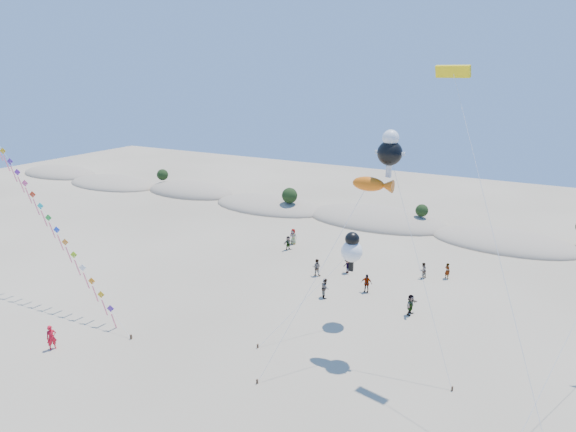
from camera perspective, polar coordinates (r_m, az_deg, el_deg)
The scene contains 8 objects.
dune_ridge at distance 64.92m, azimuth 11.14°, elevation -0.64°, with size 145.30×11.49×5.57m.
kite_train at distance 48.32m, azimuth -29.31°, elevation 4.29°, with size 28.44×5.48×20.49m.
fish_kite at distance 32.57m, azimuth 9.97°, elevation 3.66°, with size 5.83×8.45×12.44m.
cartoon_kite_low at distance 37.46m, azimuth 7.56°, elevation -3.88°, with size 5.15×7.98×7.42m.
cartoon_kite_high at distance 32.54m, azimuth 12.00°, elevation 7.62°, with size 6.95×4.29×15.55m.
parafoil_kite at distance 30.98m, azimuth 19.19°, elevation 14.99°, with size 9.56×10.78×19.54m.
flyer_foreground at distance 39.29m, azimuth -26.23°, elevation -12.79°, with size 0.67×0.44×1.84m, color red.
beachgoers at distance 46.51m, azimuth 10.44°, elevation -6.74°, with size 31.71×11.69×1.81m.
Camera 1 is at (18.81, -14.34, 19.14)m, focal length 30.00 mm.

